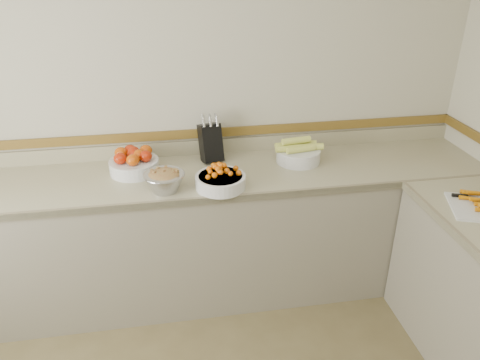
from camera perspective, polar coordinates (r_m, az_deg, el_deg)
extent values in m
plane|color=#B5AF96|center=(3.10, -8.57, 9.84)|extent=(4.00, 0.00, 4.00)
cube|color=gray|center=(2.95, -7.80, 0.20)|extent=(4.00, 0.65, 0.04)
cube|color=gray|center=(3.17, -7.30, -7.10)|extent=(4.00, 0.63, 0.86)
cube|color=#766A4F|center=(2.67, -7.48, -2.78)|extent=(4.00, 0.02, 0.04)
cube|color=gray|center=(3.20, -8.14, 3.79)|extent=(4.00, 0.02, 0.10)
cube|color=brown|center=(3.16, -8.25, 5.44)|extent=(4.00, 0.02, 0.06)
cube|color=black|center=(3.08, -3.60, 4.56)|extent=(0.17, 0.19, 0.27)
cylinder|color=silver|center=(3.00, -4.44, 7.08)|extent=(0.02, 0.04, 0.07)
cylinder|color=silver|center=(3.00, -3.62, 7.14)|extent=(0.02, 0.04, 0.07)
cylinder|color=silver|center=(3.00, -2.81, 7.19)|extent=(0.02, 0.04, 0.07)
cylinder|color=silver|center=(3.02, -4.49, 7.25)|extent=(0.02, 0.04, 0.07)
cylinder|color=silver|center=(3.02, -3.68, 7.30)|extent=(0.02, 0.04, 0.07)
cylinder|color=silver|center=(3.03, -2.87, 7.35)|extent=(0.02, 0.04, 0.07)
cylinder|color=silver|center=(3.05, -4.54, 7.41)|extent=(0.02, 0.04, 0.07)
cylinder|color=silver|center=(3.05, -3.74, 7.47)|extent=(0.02, 0.04, 0.07)
cylinder|color=silver|center=(3.05, -2.93, 7.52)|extent=(0.02, 0.04, 0.07)
cylinder|color=silver|center=(3.01, -12.75, 1.66)|extent=(0.31, 0.31, 0.08)
torus|color=silver|center=(3.00, -12.82, 2.26)|extent=(0.31, 0.31, 0.01)
cylinder|color=white|center=(3.00, -12.82, 2.26)|extent=(0.27, 0.27, 0.01)
ellipsoid|color=#AA1F06|center=(2.95, -14.41, 2.54)|extent=(0.08, 0.08, 0.07)
ellipsoid|color=#BA4306|center=(2.91, -12.95, 2.38)|extent=(0.08, 0.08, 0.07)
ellipsoid|color=#AA1F06|center=(2.95, -11.43, 2.86)|extent=(0.08, 0.08, 0.07)
ellipsoid|color=#BA4306|center=(3.03, -14.31, 3.25)|extent=(0.08, 0.08, 0.07)
ellipsoid|color=#AA1F06|center=(3.00, -12.89, 3.10)|extent=(0.08, 0.08, 0.07)
ellipsoid|color=#BA4306|center=(3.03, -11.41, 3.55)|extent=(0.08, 0.08, 0.07)
ellipsoid|color=#AA1F06|center=(3.06, -13.23, 3.56)|extent=(0.08, 0.08, 0.07)
ellipsoid|color=#BA4306|center=(2.97, -12.21, 2.99)|extent=(0.08, 0.08, 0.07)
ellipsoid|color=#AA1F06|center=(3.03, -12.87, 3.36)|extent=(0.08, 0.08, 0.07)
cylinder|color=silver|center=(2.75, -2.39, -0.19)|extent=(0.30, 0.30, 0.08)
torus|color=silver|center=(2.74, -2.40, 0.42)|extent=(0.30, 0.30, 0.01)
cylinder|color=white|center=(2.74, -2.40, 0.42)|extent=(0.26, 0.26, 0.01)
sphere|color=#C15106|center=(2.73, -2.85, 1.66)|extent=(0.03, 0.03, 0.03)
sphere|color=#C15106|center=(2.71, -2.41, 1.61)|extent=(0.03, 0.03, 0.03)
sphere|color=#C15106|center=(2.70, -1.19, 1.08)|extent=(0.03, 0.03, 0.03)
sphere|color=#C15106|center=(2.81, -2.62, 1.82)|extent=(0.03, 0.03, 0.03)
sphere|color=#C15106|center=(2.71, -2.34, 1.75)|extent=(0.03, 0.03, 0.03)
sphere|color=#C15106|center=(2.76, -0.55, 1.38)|extent=(0.03, 0.03, 0.03)
sphere|color=#C15106|center=(2.74, -2.57, 1.82)|extent=(0.03, 0.03, 0.03)
sphere|color=#C15106|center=(2.77, -2.49, 1.88)|extent=(0.03, 0.03, 0.03)
sphere|color=#C15106|center=(2.72, -3.78, 1.34)|extent=(0.03, 0.03, 0.03)
sphere|color=#C15106|center=(2.70, -2.54, 1.86)|extent=(0.03, 0.03, 0.03)
sphere|color=#C15106|center=(2.66, -2.17, 0.54)|extent=(0.03, 0.03, 0.03)
sphere|color=#C15106|center=(2.68, -1.84, 1.08)|extent=(0.03, 0.03, 0.03)
sphere|color=#C15106|center=(2.72, -3.07, 1.60)|extent=(0.03, 0.03, 0.03)
sphere|color=#C15106|center=(2.66, -2.14, 0.57)|extent=(0.03, 0.03, 0.03)
sphere|color=#C15106|center=(2.81, -3.03, 1.82)|extent=(0.03, 0.03, 0.03)
sphere|color=#C15106|center=(2.69, -1.44, 1.01)|extent=(0.03, 0.03, 0.03)
sphere|color=#C15106|center=(2.76, -1.90, 1.67)|extent=(0.03, 0.03, 0.03)
sphere|color=#C15106|center=(2.69, -2.49, 1.02)|extent=(0.03, 0.03, 0.03)
sphere|color=#C15106|center=(2.71, -1.75, 1.54)|extent=(0.03, 0.03, 0.03)
sphere|color=#C15106|center=(2.72, -4.59, 0.77)|extent=(0.03, 0.03, 0.03)
sphere|color=#C15106|center=(2.71, -2.84, 1.40)|extent=(0.03, 0.03, 0.03)
sphere|color=#C15106|center=(2.74, -0.97, 1.35)|extent=(0.03, 0.03, 0.03)
sphere|color=#C15106|center=(2.74, -2.45, 1.68)|extent=(0.03, 0.03, 0.03)
sphere|color=#C15106|center=(2.79, -2.20, 1.81)|extent=(0.03, 0.03, 0.03)
sphere|color=#C15106|center=(2.76, -2.55, 1.82)|extent=(0.03, 0.03, 0.03)
sphere|color=#C15106|center=(2.74, -2.33, 1.85)|extent=(0.03, 0.03, 0.03)
sphere|color=#C15106|center=(2.71, -2.60, 1.65)|extent=(0.03, 0.03, 0.03)
sphere|color=#C15106|center=(2.67, -4.07, 0.37)|extent=(0.03, 0.03, 0.03)
sphere|color=#C15106|center=(2.72, -2.24, 1.84)|extent=(0.03, 0.03, 0.03)
sphere|color=#C15106|center=(2.79, -2.26, 1.83)|extent=(0.03, 0.03, 0.03)
cylinder|color=silver|center=(3.11, 7.11, 2.99)|extent=(0.29, 0.29, 0.09)
torus|color=silver|center=(3.09, 7.15, 3.62)|extent=(0.29, 0.29, 0.01)
cylinder|color=#C8CC55|center=(3.05, 6.15, 3.86)|extent=(0.19, 0.05, 0.04)
cylinder|color=#C8CC55|center=(3.05, 7.40, 3.76)|extent=(0.20, 0.08, 0.04)
cylinder|color=#C8CC55|center=(3.09, 8.37, 4.03)|extent=(0.20, 0.06, 0.04)
cylinder|color=#C8CC55|center=(3.10, 6.04, 4.28)|extent=(0.20, 0.06, 0.04)
cylinder|color=#C8CC55|center=(3.14, 7.52, 4.44)|extent=(0.20, 0.08, 0.04)
cylinder|color=#C8CC55|center=(3.06, 6.87, 4.79)|extent=(0.20, 0.07, 0.04)
cylinder|color=#B2B2BA|center=(2.74, -9.18, -0.29)|extent=(0.24, 0.24, 0.11)
torus|color=#B2B2BA|center=(2.72, -9.25, 0.66)|extent=(0.24, 0.24, 0.01)
ellipsoid|color=#9F1212|center=(2.72, -9.24, 0.51)|extent=(0.20, 0.20, 0.06)
cube|color=#9F1212|center=(2.69, -7.84, 0.66)|extent=(0.02, 0.02, 0.02)
cube|color=#6CA34F|center=(2.73, -9.19, 1.03)|extent=(0.02, 0.02, 0.02)
cube|color=#9F1212|center=(2.71, -10.40, 0.92)|extent=(0.02, 0.02, 0.02)
cube|color=#6CA34F|center=(2.76, -9.97, 1.42)|extent=(0.02, 0.02, 0.02)
cube|color=#9F1212|center=(2.75, -8.89, 1.24)|extent=(0.02, 0.02, 0.02)
cube|color=#6CA34F|center=(2.73, -9.07, 1.01)|extent=(0.02, 0.02, 0.02)
cube|color=#9F1212|center=(2.70, -8.21, 0.85)|extent=(0.02, 0.02, 0.02)
cube|color=#6CA34F|center=(2.71, -8.05, 1.26)|extent=(0.02, 0.02, 0.02)
cube|color=#9F1212|center=(2.71, -9.28, 0.89)|extent=(0.02, 0.02, 0.02)
cube|color=#6CA34F|center=(2.71, -9.29, 1.09)|extent=(0.02, 0.02, 0.02)
cube|color=#9F1212|center=(2.72, -10.73, 1.14)|extent=(0.02, 0.02, 0.02)
cube|color=#6CA34F|center=(2.77, -9.02, 1.58)|extent=(0.02, 0.02, 0.02)
cube|color=#9F1212|center=(2.74, -7.81, 1.21)|extent=(0.02, 0.02, 0.02)
cube|color=#6CA34F|center=(2.70, -7.67, 1.11)|extent=(0.02, 0.02, 0.02)
cone|color=#C16C06|center=(2.92, 27.16, -2.00)|extent=(0.15, 0.07, 0.02)
cone|color=#C16C06|center=(2.93, 26.99, -1.44)|extent=(0.15, 0.07, 0.02)
cone|color=#C16C06|center=(2.95, 26.67, -1.58)|extent=(0.15, 0.07, 0.02)
cone|color=#C16C06|center=(2.97, 26.43, -1.38)|extent=(0.15, 0.07, 0.02)
cube|color=silver|center=(2.98, 27.10, -1.61)|extent=(0.16, 0.08, 0.00)
cube|color=black|center=(2.91, 25.22, -1.73)|extent=(0.09, 0.05, 0.02)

